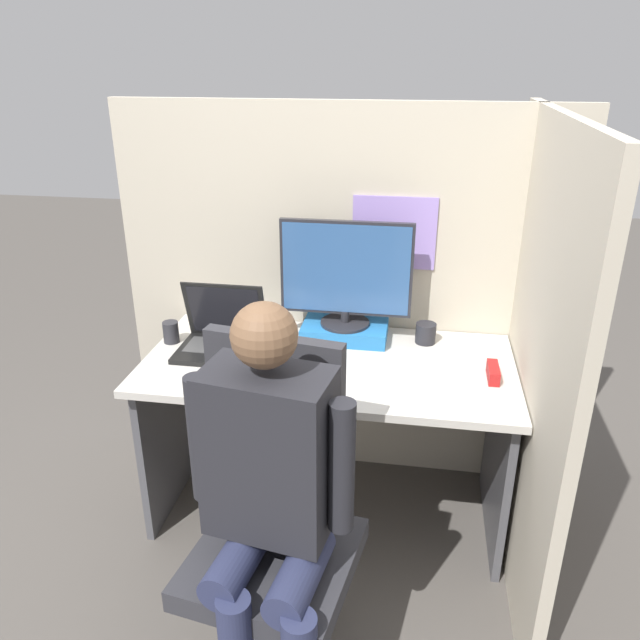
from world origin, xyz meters
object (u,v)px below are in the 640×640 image
paper_box (345,331)px  laptop (222,338)px  stapler (493,372)px  monitor (346,273)px  pen_cup (171,332)px  person (268,495)px  carrot_toy (290,388)px  office_chair (275,512)px  coffee_mug (426,333)px

paper_box → laptop: bearing=-157.8°
stapler → laptop: bearing=176.2°
monitor → laptop: size_ratio=1.61×
paper_box → laptop: (-0.47, -0.19, 0.02)m
laptop → pen_cup: (-0.23, 0.04, -0.01)m
monitor → person: size_ratio=0.42×
carrot_toy → office_chair: 0.46m
carrot_toy → person: person is taller
paper_box → office_chair: (-0.10, -0.90, -0.20)m
person → coffee_mug: (0.41, 1.07, 0.02)m
stapler → carrot_toy: (-0.72, -0.22, -0.00)m
office_chair → person: person is taller
office_chair → monitor: bearing=83.9°
paper_box → laptop: size_ratio=1.06×
paper_box → monitor: monitor is taller
paper_box → stapler: paper_box is taller
monitor → coffee_mug: 0.41m
office_chair → pen_cup: (-0.61, 0.75, 0.22)m
office_chair → pen_cup: bearing=129.0°
paper_box → stapler: (0.58, -0.26, -0.01)m
laptop → coffee_mug: bearing=14.1°
laptop → coffee_mug: 0.83m
monitor → stapler: size_ratio=4.09×
laptop → pen_cup: size_ratio=3.73×
paper_box → monitor: size_ratio=0.66×
laptop → pen_cup: bearing=170.8°
paper_box → carrot_toy: 0.50m
laptop → carrot_toy: bearing=-40.7°
stapler → pen_cup: (-1.29, 0.11, 0.02)m
office_chair → pen_cup: 0.99m
monitor → office_chair: (-0.10, -0.91, -0.46)m
laptop → office_chair: (0.38, -0.71, -0.23)m
monitor → pen_cup: size_ratio=6.01×
stapler → person: size_ratio=0.10×
person → stapler: bearing=50.7°
stapler → coffee_mug: bearing=132.2°
stapler → person: 1.03m
carrot_toy → pen_cup: pen_cup is taller
paper_box → office_chair: office_chair is taller
paper_box → office_chair: size_ratio=0.33×
person → office_chair: bearing=99.3°
person → coffee_mug: person is taller
stapler → carrot_toy: size_ratio=0.92×
person → pen_cup: bearing=124.9°
monitor → carrot_toy: bearing=-105.3°
stapler → office_chair: size_ratio=0.12×
stapler → pen_cup: bearing=175.2°
monitor → laptop: (-0.47, -0.20, -0.23)m
stapler → person: bearing=-129.3°
pen_cup → stapler: bearing=-4.8°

